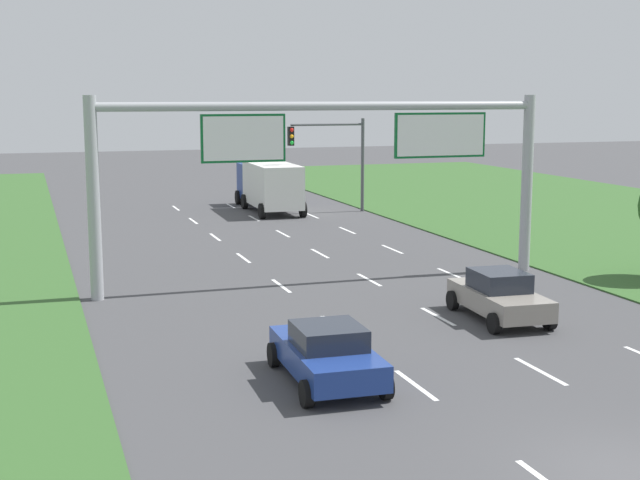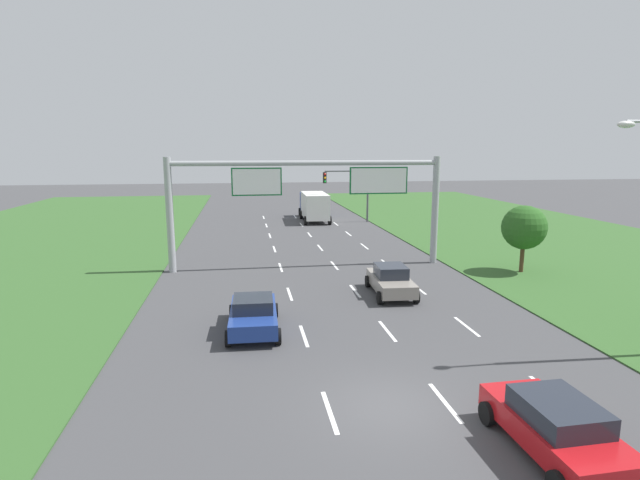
% 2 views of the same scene
% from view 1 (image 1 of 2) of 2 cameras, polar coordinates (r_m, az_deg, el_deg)
% --- Properties ---
extents(ground_plane, '(200.00, 200.00, 0.00)m').
position_cam_1_polar(ground_plane, '(18.24, 19.43, -13.92)').
color(ground_plane, '#424244').
extents(lane_dashes_inner_left, '(0.14, 62.40, 0.01)m').
position_cam_1_polar(lane_dashes_inner_left, '(27.52, 0.94, -5.47)').
color(lane_dashes_inner_left, white).
rests_on(lane_dashes_inner_left, ground_plane).
extents(lane_dashes_inner_right, '(0.14, 62.40, 0.01)m').
position_cam_1_polar(lane_dashes_inner_right, '(28.83, 7.54, -4.87)').
color(lane_dashes_inner_right, white).
rests_on(lane_dashes_inner_right, ground_plane).
extents(lane_dashes_slip, '(0.14, 62.40, 0.01)m').
position_cam_1_polar(lane_dashes_slip, '(30.49, 13.49, -4.27)').
color(lane_dashes_slip, white).
rests_on(lane_dashes_slip, ground_plane).
extents(car_lead_silver, '(2.26, 4.29, 1.55)m').
position_cam_1_polar(car_lead_silver, '(28.64, 11.40, -3.50)').
color(car_lead_silver, gray).
rests_on(car_lead_silver, ground_plane).
extents(car_mid_lane, '(2.26, 4.35, 1.48)m').
position_cam_1_polar(car_mid_lane, '(22.04, 0.44, -7.26)').
color(car_mid_lane, navy).
rests_on(car_mid_lane, ground_plane).
extents(box_truck, '(2.85, 8.30, 2.94)m').
position_cam_1_polar(box_truck, '(54.13, -3.31, 3.59)').
color(box_truck, navy).
rests_on(box_truck, ground_plane).
extents(sign_gantry, '(17.24, 0.44, 7.00)m').
position_cam_1_polar(sign_gantry, '(32.85, 0.94, 5.61)').
color(sign_gantry, '#9EA0A5').
rests_on(sign_gantry, ground_plane).
extents(traffic_light_mast, '(4.76, 0.49, 5.60)m').
position_cam_1_polar(traffic_light_mast, '(53.11, 0.79, 5.91)').
color(traffic_light_mast, '#47494F').
rests_on(traffic_light_mast, ground_plane).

